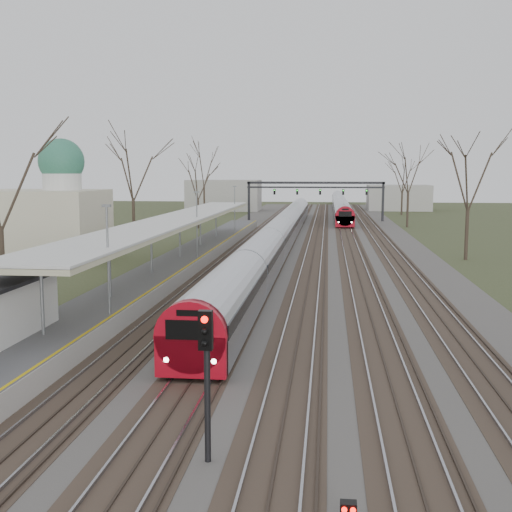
{
  "coord_description": "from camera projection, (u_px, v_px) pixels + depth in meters",
  "views": [
    {
      "loc": [
        2.23,
        -13.98,
        7.5
      ],
      "look_at": [
        -2.46,
        27.75,
        2.0
      ],
      "focal_mm": 45.0,
      "sensor_mm": 36.0,
      "label": 1
    }
  ],
  "objects": [
    {
      "name": "track_bed",
      "position": [
        309.0,
        242.0,
        69.15
      ],
      "size": [
        24.0,
        160.0,
        0.22
      ],
      "color": "#474442",
      "rests_on": "ground"
    },
    {
      "name": "canopy",
      "position": [
        176.0,
        220.0,
        47.99
      ],
      "size": [
        4.1,
        50.0,
        3.11
      ],
      "color": "slate",
      "rests_on": "platform"
    },
    {
      "name": "train_near",
      "position": [
        282.0,
        231.0,
        66.61
      ],
      "size": [
        2.62,
        90.21,
        3.05
      ],
      "color": "#9FA1A9",
      "rests_on": "ground"
    },
    {
      "name": "signal_post",
      "position": [
        207.0,
        363.0,
        16.12
      ],
      "size": [
        0.35,
        0.45,
        4.1
      ],
      "color": "black",
      "rests_on": "ground"
    },
    {
      "name": "tree_west_far",
      "position": [
        132.0,
        167.0,
        63.13
      ],
      "size": [
        5.5,
        5.5,
        11.33
      ],
      "color": "#2D231C",
      "rests_on": "ground"
    },
    {
      "name": "dome_building",
      "position": [
        44.0,
        217.0,
        54.36
      ],
      "size": [
        10.0,
        8.0,
        10.3
      ],
      "color": "beige",
      "rests_on": "ground"
    },
    {
      "name": "tree_east_far",
      "position": [
        469.0,
        175.0,
        53.88
      ],
      "size": [
        5.0,
        5.0,
        10.3
      ],
      "color": "#2D231C",
      "rests_on": "ground"
    },
    {
      "name": "train_far",
      "position": [
        340.0,
        204.0,
        121.25
      ],
      "size": [
        2.62,
        75.21,
        3.05
      ],
      "color": "#9FA1A9",
      "rests_on": "ground"
    },
    {
      "name": "platform",
      "position": [
        190.0,
        258.0,
        52.88
      ],
      "size": [
        3.5,
        69.0,
        1.0
      ],
      "primitive_type": "cube",
      "color": "#9E9B93",
      "rests_on": "ground"
    },
    {
      "name": "signal_gantry",
      "position": [
        316.0,
        189.0,
        98.07
      ],
      "size": [
        21.0,
        0.59,
        6.08
      ],
      "color": "black",
      "rests_on": "ground"
    },
    {
      "name": "ground",
      "position": [
        228.0,
        495.0,
        15.0
      ],
      "size": [
        300.0,
        300.0,
        0.0
      ],
      "primitive_type": "plane",
      "color": "#384223",
      "rests_on": "ground"
    }
  ]
}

